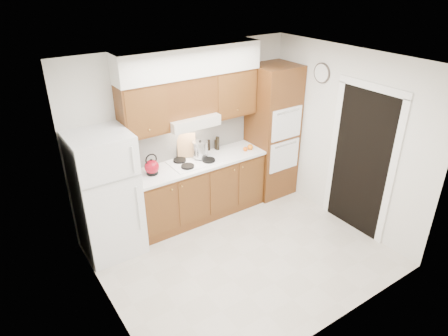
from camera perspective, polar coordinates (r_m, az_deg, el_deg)
name	(u,v)px	position (r m, az deg, el deg)	size (l,w,h in m)	color
floor	(243,255)	(5.61, 2.70, -12.27)	(3.60, 3.60, 0.00)	beige
ceiling	(248,64)	(4.45, 3.43, 14.65)	(3.60, 3.60, 0.00)	white
wall_back	(185,133)	(6.05, -5.57, 5.01)	(3.60, 0.02, 2.60)	silver
wall_left	(101,217)	(4.20, -17.16, -6.70)	(0.02, 3.00, 2.60)	silver
wall_right	(344,139)	(6.06, 16.79, 4.01)	(0.02, 3.00, 2.60)	silver
fridge	(106,195)	(5.46, -16.46, -3.73)	(0.75, 0.72, 1.72)	white
base_cabinets	(199,190)	(6.19, -3.66, -3.11)	(2.11, 0.60, 0.90)	brown
countertop	(198,163)	(5.97, -3.74, 0.77)	(2.13, 0.62, 0.04)	white
backsplash	(187,138)	(6.08, -5.26, 4.32)	(2.11, 0.03, 0.56)	white
oven_cabinet	(272,132)	(6.64, 6.85, 5.13)	(0.70, 0.65, 2.20)	brown
upper_cab_left	(142,109)	(5.43, -11.62, 8.20)	(0.63, 0.33, 0.70)	brown
upper_cab_right	(231,92)	(6.09, 0.96, 10.77)	(0.73, 0.33, 0.70)	brown
range_hood	(191,120)	(5.76, -4.80, 6.82)	(0.75, 0.45, 0.15)	silver
upper_cab_over_hood	(187,95)	(5.70, -5.25, 10.29)	(0.75, 0.33, 0.55)	brown
soffit	(190,61)	(5.59, -4.91, 15.02)	(2.13, 0.36, 0.40)	silver
cooktop	(194,161)	(5.95, -4.26, 0.94)	(0.74, 0.50, 0.01)	white
doorway	(361,163)	(5.96, 18.93, 0.65)	(0.02, 0.90, 2.10)	black
wall_clock	(322,73)	(6.14, 13.80, 13.04)	(0.30, 0.30, 0.02)	#3F3833
kettle	(152,167)	(5.62, -10.27, 0.15)	(0.21, 0.21, 0.21)	maroon
cutting_board	(186,145)	(6.02, -5.39, 3.24)	(0.28, 0.02, 0.37)	tan
stock_pot	(200,150)	(5.98, -3.42, 2.65)	(0.23, 0.23, 0.24)	#AEAEB3
condiment_a	(218,143)	(6.29, -0.93, 3.54)	(0.06, 0.06, 0.22)	black
condiment_b	(209,145)	(6.29, -2.21, 3.28)	(0.05, 0.05, 0.17)	black
condiment_c	(216,145)	(6.33, -1.14, 3.35)	(0.05, 0.05, 0.15)	black
orange_near	(245,149)	(6.28, 3.06, 2.73)	(0.07, 0.07, 0.07)	#FF660D
orange_far	(250,147)	(6.33, 3.76, 3.01)	(0.09, 0.09, 0.09)	orange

